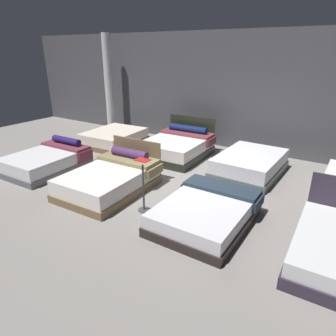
# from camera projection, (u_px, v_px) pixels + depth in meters

# --- Properties ---
(ground_plane) EXTENTS (18.00, 18.00, 0.02)m
(ground_plane) POSITION_uv_depth(u_px,v_px,m) (184.00, 183.00, 7.09)
(ground_plane) COLOR gray
(showroom_back_wall) EXTENTS (18.00, 0.06, 3.50)m
(showroom_back_wall) POSITION_uv_depth(u_px,v_px,m) (238.00, 92.00, 8.95)
(showroom_back_wall) COLOR #47474C
(showroom_back_wall) RESTS_ON ground_plane
(bed_0) EXTENTS (1.56, 2.00, 0.71)m
(bed_0) POSITION_uv_depth(u_px,v_px,m) (47.00, 161.00, 7.78)
(bed_0) COLOR #53555B
(bed_0) RESTS_ON ground_plane
(bed_1) EXTENTS (1.59, 2.19, 0.95)m
(bed_1) POSITION_uv_depth(u_px,v_px,m) (111.00, 179.00, 6.64)
(bed_1) COLOR brown
(bed_1) RESTS_ON ground_plane
(bed_2) EXTENTS (1.55, 1.98, 0.48)m
(bed_2) POSITION_uv_depth(u_px,v_px,m) (206.00, 212.00, 5.38)
(bed_2) COLOR black
(bed_2) RESTS_ON ground_plane
(bed_4) EXTENTS (1.65, 2.02, 0.46)m
(bed_4) POSITION_uv_depth(u_px,v_px,m) (114.00, 138.00, 9.88)
(bed_4) COLOR brown
(bed_4) RESTS_ON ground_plane
(bed_5) EXTENTS (1.73, 2.05, 1.03)m
(bed_5) POSITION_uv_depth(u_px,v_px,m) (177.00, 147.00, 8.75)
(bed_5) COLOR black
(bed_5) RESTS_ON ground_plane
(bed_6) EXTENTS (1.49, 2.08, 0.52)m
(bed_6) POSITION_uv_depth(u_px,v_px,m) (250.00, 164.00, 7.52)
(bed_6) COLOR #4E5A54
(bed_6) RESTS_ON ground_plane
(price_sign) EXTENTS (0.28, 0.24, 1.06)m
(price_sign) POSITION_uv_depth(u_px,v_px,m) (143.00, 191.00, 5.72)
(price_sign) COLOR #3F3F44
(price_sign) RESTS_ON ground_plane
(support_pillar) EXTENTS (0.30, 0.30, 3.50)m
(support_pillar) POSITION_uv_depth(u_px,v_px,m) (109.00, 85.00, 10.86)
(support_pillar) COLOR silver
(support_pillar) RESTS_ON ground_plane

